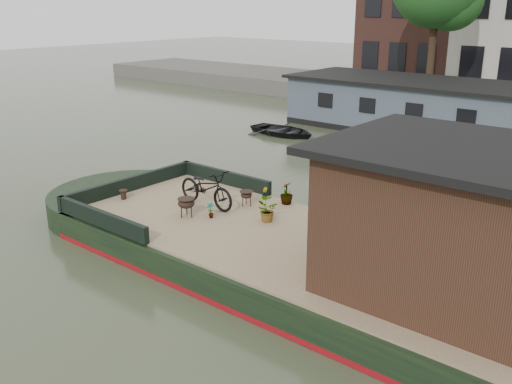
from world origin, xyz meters
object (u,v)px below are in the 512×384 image
Objects in this scene: brazier_front at (186,208)px; dinghy at (283,127)px; cabin at (454,220)px; bicycle at (206,188)px; potted_plant_a at (211,210)px; brazier_rear at (246,198)px.

dinghy is at bearing 116.50° from brazier_front.
cabin is 1.36× the size of dinghy.
dinghy is at bearing 30.65° from bicycle.
bicycle is at bearing 140.86° from potted_plant_a.
cabin is at bearing 3.83° from brazier_front.
brazier_front is 1.48m from brazier_rear.
cabin reaches higher than potted_plant_a.
potted_plant_a is at bearing -126.13° from bicycle.
potted_plant_a is 0.12× the size of dinghy.
dinghy is (-5.09, 10.21, -0.56)m from brazier_front.
bicycle reaches higher than dinghy.
dinghy is (-5.54, 9.92, -0.52)m from potted_plant_a.
brazier_front reaches higher than dinghy.
cabin is at bearing 1.04° from potted_plant_a.
bicycle is 0.82m from potted_plant_a.
bicycle is 10.67m from dinghy.
potted_plant_a is at bearing 32.20° from brazier_front.
bicycle is 0.82m from brazier_front.
brazier_rear is at bearing -46.31° from bicycle.
brazier_front reaches higher than potted_plant_a.
potted_plant_a reaches higher than dinghy.
brazier_front is at bearing -176.17° from cabin.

